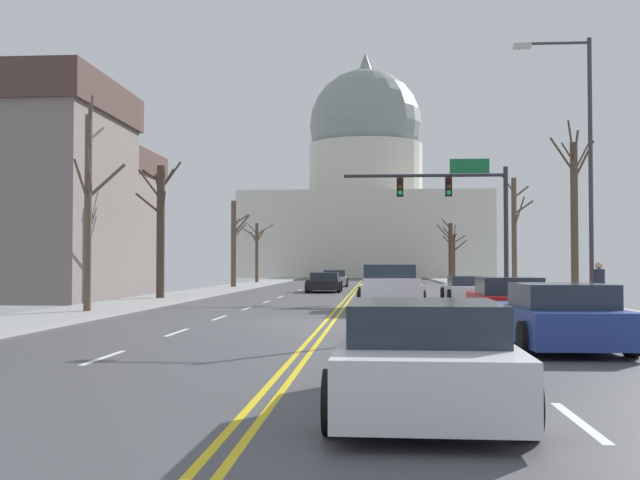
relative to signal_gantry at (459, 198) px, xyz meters
name	(u,v)px	position (x,y,z in m)	size (l,w,h in m)	color
ground	(328,322)	(-5.37, -15.93, -4.82)	(20.00, 180.00, 0.20)	#48484D
signal_gantry	(459,198)	(0.00, 0.00, 0.00)	(7.91, 0.41, 6.63)	#28282D
street_lamp_right	(581,150)	(2.53, -12.69, 0.46)	(2.47, 0.24, 8.79)	#333338
capitol_building	(366,196)	(-5.37, 65.60, 5.87)	(31.21, 19.92, 29.88)	beige
sedan_near_00	(467,290)	(-0.11, -4.11, -4.30)	(2.00, 4.53, 1.17)	silver
pickup_truck_near_01	(389,290)	(-3.52, -9.55, -4.11)	(2.37, 5.58, 1.65)	silver
sedan_near_02	(507,302)	(-0.35, -15.90, -4.23)	(2.06, 4.67, 1.31)	#B71414
sedan_near_03	(559,318)	(-0.39, -22.30, -4.24)	(2.19, 4.57, 1.29)	navy
sedan_near_04	(424,359)	(-3.47, -29.18, -4.25)	(2.14, 4.35, 1.25)	silver
sedan_oncoming_00	(324,283)	(-7.10, 8.83, -4.29)	(2.08, 4.26, 1.18)	black
sedan_oncoming_01	(334,279)	(-7.11, 20.37, -4.27)	(2.13, 4.51, 1.23)	#9EA3A8
flank_building_00	(6,190)	(-21.14, -3.06, 0.27)	(10.29, 9.11, 10.11)	slate
flank_building_01	(76,221)	(-21.80, 7.27, -0.63)	(9.19, 6.85, 8.34)	slate
bare_tree_00	(515,232)	(3.21, 3.26, -1.51)	(1.72, 1.63, 6.13)	brown
bare_tree_01	(161,226)	(-13.83, -3.02, -1.45)	(1.97, 2.49, 6.30)	#423328
bare_tree_02	(450,251)	(2.61, 32.41, -1.97)	(1.42, 1.26, 5.61)	#423328
bare_tree_03	(234,242)	(-13.69, 14.88, -1.66)	(1.29, 1.73, 5.87)	brown
bare_tree_04	(454,254)	(3.53, 38.45, -2.20)	(1.76, 2.32, 5.28)	#423328
bare_tree_05	(257,250)	(-14.09, 27.70, -1.95)	(2.70, 1.75, 5.00)	#4C3D2D
bare_tree_06	(574,216)	(3.38, -8.37, -1.36)	(1.77, 2.20, 6.76)	#4C3D2D
bare_tree_07	(89,203)	(-13.41, -13.10, -1.15)	(1.21, 2.26, 6.91)	brown
pedestrian_00	(599,286)	(2.65, -14.15, -3.82)	(0.35, 0.34, 1.60)	black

